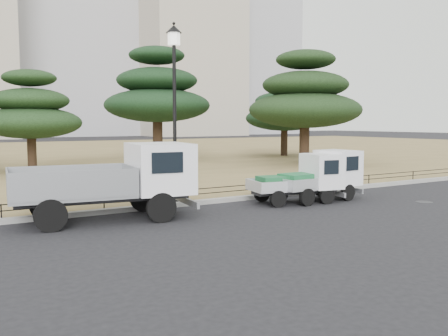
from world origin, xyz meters
TOP-DOWN VIEW (x-y plane):
  - ground at (0.00, 0.00)m, footprint 220.00×220.00m
  - lawn at (0.00, 30.60)m, footprint 120.00×56.00m
  - curb at (0.00, 2.60)m, footprint 120.00×0.25m
  - truck_large at (-4.06, 1.52)m, footprint 5.34×2.64m
  - truck_kei_front at (2.71, 1.08)m, footprint 3.45×1.93m
  - truck_kei_rear at (3.67, 1.12)m, footprint 3.53×1.66m
  - street_lamp at (-1.42, 2.90)m, footprint 0.53×0.53m
  - pipe_fence at (0.00, 2.75)m, footprint 38.00×0.04m
  - manhole at (6.50, -1.20)m, footprint 0.60×0.60m
  - pine_center_left at (-3.50, 16.71)m, footprint 5.51×5.51m
  - pine_center_right at (6.20, 21.33)m, footprint 7.71×7.71m
  - pine_east_near at (12.37, 12.14)m, footprint 7.21×7.21m
  - pine_east_far at (16.36, 19.22)m, footprint 6.26×6.26m
  - tower_east at (40.00, 82.00)m, footprint 20.00×18.00m
  - radio_tower at (72.00, 85.00)m, footprint 1.80×1.80m

SIDE VIEW (x-z plane):
  - ground at x=0.00m, z-range 0.00..0.00m
  - manhole at x=6.50m, z-range 0.00..0.01m
  - lawn at x=0.00m, z-range 0.00..0.15m
  - curb at x=0.00m, z-range 0.00..0.16m
  - pipe_fence at x=0.00m, z-range 0.24..0.64m
  - truck_kei_front at x=2.71m, z-range 0.00..1.72m
  - truck_kei_rear at x=3.67m, z-range 0.00..1.81m
  - truck_large at x=-4.06m, z-range 0.12..2.36m
  - pine_center_left at x=-3.50m, z-range 0.58..6.18m
  - pine_east_far at x=16.36m, z-range 0.63..6.92m
  - street_lamp at x=-1.42m, z-range 1.20..7.17m
  - pine_east_near at x=12.37m, z-range 0.71..7.99m
  - pine_center_right at x=6.20m, z-range 0.80..8.98m
  - tower_east at x=40.00m, z-range 0.00..48.00m
  - radio_tower at x=72.00m, z-range -1.46..61.54m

